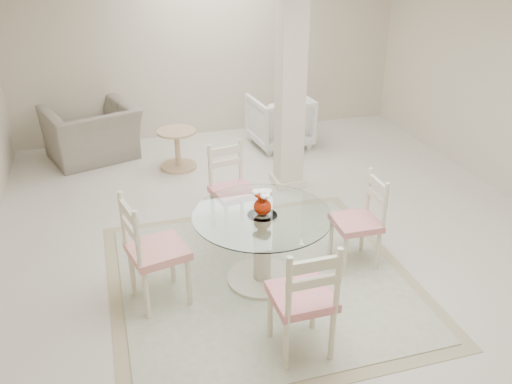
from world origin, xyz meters
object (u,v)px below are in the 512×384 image
object	(u,v)px
dining_chair_north	(231,183)
dining_chair_south	(306,293)
dining_chair_east	(363,215)
recliner_taupe	(92,133)
red_vase	(263,202)
dining_table	(262,248)
side_table	(178,151)
armchair_white	(280,121)
dining_chair_west	(148,244)
column	(291,82)

from	to	relation	value
dining_chair_north	dining_chair_south	bearing A→B (deg)	-99.42
dining_chair_east	recliner_taupe	bearing A→B (deg)	-143.77
red_vase	dining_chair_north	distance (m)	1.06
dining_table	side_table	world-z (taller)	dining_table
armchair_white	red_vase	bearing A→B (deg)	63.29
recliner_taupe	armchair_white	world-z (taller)	armchair_white
red_vase	dining_chair_west	distance (m)	1.05
dining_chair_west	dining_chair_south	xyz separation A→B (m)	(1.05, -0.98, -0.02)
red_vase	dining_chair_east	size ratio (longest dim) A/B	0.23
column	recliner_taupe	world-z (taller)	column
dining_chair_east	armchair_white	bearing A→B (deg)	176.59
recliner_taupe	armchair_white	size ratio (longest dim) A/B	1.39
armchair_white	dining_chair_west	bearing A→B (deg)	49.83
red_vase	recliner_taupe	xyz separation A→B (m)	(-1.44, 3.53, -0.46)
dining_table	side_table	distance (m)	2.88
dining_chair_west	armchair_white	distance (m)	4.05
dining_chair_east	recliner_taupe	distance (m)	4.28
red_vase	dining_chair_south	world-z (taller)	dining_chair_south
armchair_white	side_table	distance (m)	1.68
column	side_table	distance (m)	1.92
dining_chair_north	dining_chair_west	xyz separation A→B (m)	(-0.99, -1.06, 0.04)
dining_chair_north	armchair_white	world-z (taller)	dining_chair_north
dining_chair_south	armchair_white	bearing A→B (deg)	-106.89
dining_chair_south	side_table	bearing A→B (deg)	-85.31
recliner_taupe	dining_table	bearing A→B (deg)	94.26
column	dining_chair_west	world-z (taller)	column
column	dining_chair_north	distance (m)	1.54
dining_chair_west	recliner_taupe	distance (m)	3.60
dining_chair_west	dining_chair_south	distance (m)	1.44
dining_chair_north	side_table	size ratio (longest dim) A/B	2.01
red_vase	recliner_taupe	size ratio (longest dim) A/B	0.21
column	dining_chair_west	distance (m)	2.87
red_vase	side_table	bearing A→B (deg)	96.71
red_vase	side_table	size ratio (longest dim) A/B	0.45
dining_table	dining_chair_east	world-z (taller)	dining_chair_east
column	red_vase	xyz separation A→B (m)	(-0.94, -1.93, -0.51)
dining_chair_west	armchair_white	size ratio (longest dim) A/B	1.38
column	armchair_white	distance (m)	1.70
red_vase	dining_chair_north	bearing A→B (deg)	92.09
dining_table	dining_chair_east	size ratio (longest dim) A/B	1.20
dining_table	dining_chair_south	bearing A→B (deg)	-88.68
dining_chair_north	red_vase	bearing A→B (deg)	-99.01
red_vase	dining_chair_east	xyz separation A→B (m)	(1.02, 0.02, -0.30)
dining_chair_south	recliner_taupe	size ratio (longest dim) A/B	0.97
dining_chair_south	armchair_white	size ratio (longest dim) A/B	1.34
dining_table	red_vase	world-z (taller)	red_vase
armchair_white	side_table	world-z (taller)	armchair_white
red_vase	recliner_taupe	world-z (taller)	red_vase
armchair_white	recliner_taupe	bearing A→B (deg)	-10.58
dining_chair_north	armchair_white	distance (m)	2.62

